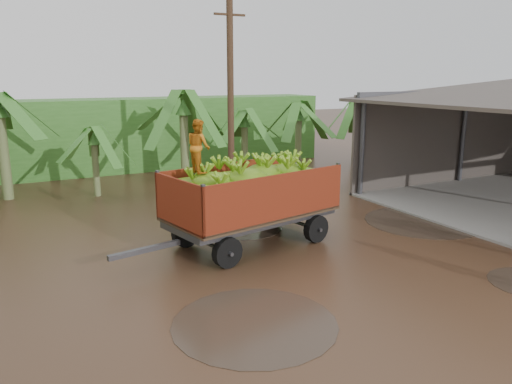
{
  "coord_description": "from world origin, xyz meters",
  "views": [
    {
      "loc": [
        -7.45,
        -9.79,
        4.74
      ],
      "look_at": [
        -0.89,
        2.88,
        1.4
      ],
      "focal_mm": 35.0,
      "sensor_mm": 36.0,
      "label": 1
    }
  ],
  "objects": [
    {
      "name": "hedge_north",
      "position": [
        -2.0,
        16.0,
        1.8
      ],
      "size": [
        22.0,
        3.0,
        3.6
      ],
      "primitive_type": "cube",
      "color": "#2D661E",
      "rests_on": "ground"
    },
    {
      "name": "ground",
      "position": [
        0.0,
        0.0,
        0.0
      ],
      "size": [
        100.0,
        100.0,
        0.0
      ],
      "primitive_type": "plane",
      "color": "black",
      "rests_on": "ground"
    },
    {
      "name": "utility_pole",
      "position": [
        0.29,
        7.21,
        3.75
      ],
      "size": [
        1.2,
        0.24,
        7.4
      ],
      "color": "#47301E",
      "rests_on": "ground"
    },
    {
      "name": "banana_plants",
      "position": [
        -6.19,
        6.49,
        1.91
      ],
      "size": [
        24.83,
        20.51,
        4.35
      ],
      "color": "#2D661E",
      "rests_on": "ground"
    },
    {
      "name": "banana_trailer",
      "position": [
        -1.31,
        2.38,
        1.44
      ],
      "size": [
        6.78,
        3.24,
        3.64
      ],
      "rotation": [
        0.0,
        0.0,
        0.2
      ],
      "color": "maroon",
      "rests_on": "ground"
    }
  ]
}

